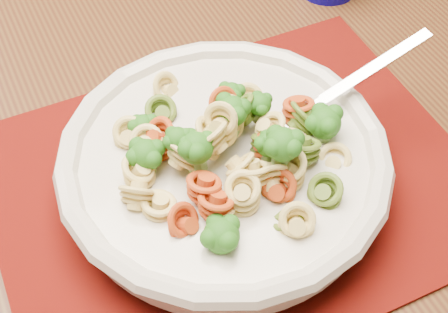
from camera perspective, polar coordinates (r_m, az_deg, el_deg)
name	(u,v)px	position (r m, az deg, el deg)	size (l,w,h in m)	color
dining_table	(225,138)	(0.74, 0.05, 1.68)	(1.34, 0.89, 0.78)	#4A2F15
placemat	(234,183)	(0.55, 0.96, -2.42)	(0.41, 0.32, 0.00)	#520D03
pasta_bowl	(224,163)	(0.52, 0.00, -0.61)	(0.28, 0.28, 0.05)	beige
pasta_broccoli_heap	(224,152)	(0.51, 0.00, 0.43)	(0.24, 0.24, 0.06)	#D2BC67
fork	(298,116)	(0.54, 6.74, 3.67)	(0.19, 0.02, 0.01)	silver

